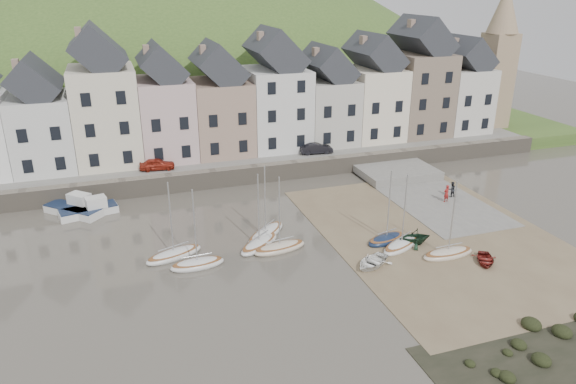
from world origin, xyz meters
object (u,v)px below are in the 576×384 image
object	(u,v)px
rowboat_green	(414,237)
rowboat_red	(485,260)
car_left	(157,164)
car_right	(316,148)
person_dark	(452,189)
person_red	(446,193)
sailboat_0	(174,254)
rowboat_white	(372,262)

from	to	relation	value
rowboat_green	rowboat_red	bearing A→B (deg)	46.69
car_left	car_right	distance (m)	17.43
person_dark	rowboat_red	bearing A→B (deg)	64.04
rowboat_red	car_right	size ratio (longest dim) A/B	0.70
rowboat_green	person_red	size ratio (longest dim) A/B	1.55
rowboat_red	car_left	distance (m)	32.58
person_red	car_left	world-z (taller)	car_left
car_left	car_right	world-z (taller)	car_right
rowboat_red	person_red	distance (m)	11.71
rowboat_green	rowboat_red	distance (m)	5.52
rowboat_red	person_dark	xyz separation A→B (m)	(5.25, 11.88, 0.56)
rowboat_green	sailboat_0	bearing A→B (deg)	-93.98
car_left	car_right	bearing A→B (deg)	-84.57
rowboat_green	person_dark	xyz separation A→B (m)	(8.66, 7.57, 0.14)
rowboat_red	person_red	bearing A→B (deg)	100.60
car_left	rowboat_red	bearing A→B (deg)	-133.91
sailboat_0	car_left	xyz separation A→B (m)	(0.53, 16.36, 1.94)
sailboat_0	person_red	distance (m)	25.89
person_dark	car_left	size ratio (longest dim) A/B	0.44
person_red	person_dark	size ratio (longest dim) A/B	1.09
sailboat_0	car_right	world-z (taller)	sailboat_0
rowboat_white	rowboat_green	world-z (taller)	rowboat_green
rowboat_green	person_dark	distance (m)	11.51
car_right	rowboat_white	bearing A→B (deg)	175.50
sailboat_0	car_right	bearing A→B (deg)	42.35
rowboat_white	car_right	world-z (taller)	car_right
rowboat_green	rowboat_white	bearing A→B (deg)	-58.55
rowboat_white	person_dark	size ratio (longest dim) A/B	2.04
rowboat_green	rowboat_red	size ratio (longest dim) A/B	1.02
person_dark	car_left	bearing A→B (deg)	-27.93
rowboat_green	person_red	xyz separation A→B (m)	(7.44, 6.66, 0.21)
rowboat_red	rowboat_white	bearing A→B (deg)	-164.98
rowboat_green	person_red	bearing A→B (deg)	140.18
rowboat_white	rowboat_green	size ratio (longest dim) A/B	1.20
person_red	car_right	distance (m)	15.81
car_left	person_red	bearing A→B (deg)	-113.08
rowboat_green	person_red	distance (m)	9.99
rowboat_white	person_red	xyz separation A→B (m)	(12.17, 8.68, 0.57)
rowboat_green	person_red	world-z (taller)	person_red
sailboat_0	car_left	distance (m)	16.49
rowboat_red	person_dark	bearing A→B (deg)	96.90
rowboat_green	car_left	bearing A→B (deg)	-130.54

